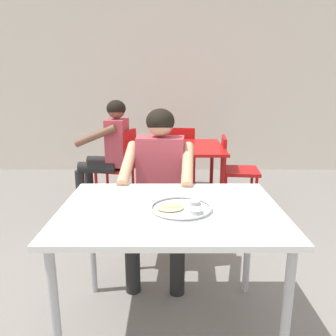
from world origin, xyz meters
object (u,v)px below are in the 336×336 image
(diner_foreground, at_px, (160,178))
(chair_red_left, at_px, (122,163))
(table_background_red, at_px, (182,153))
(patron_background, at_px, (111,144))
(chair_red_far, at_px, (182,152))
(chair_red_right, at_px, (235,166))
(chair_foreground, at_px, (163,198))
(thali_tray, at_px, (182,208))
(table_foreground, at_px, (172,221))

(diner_foreground, bearing_deg, chair_red_left, 109.07)
(table_background_red, height_order, patron_background, patron_background)
(table_background_red, relative_size, chair_red_far, 1.11)
(chair_red_far, bearing_deg, diner_foreground, -96.78)
(chair_red_left, xyz_separation_m, chair_red_right, (1.27, -0.01, -0.04))
(chair_red_left, height_order, patron_background, patron_background)
(chair_foreground, height_order, chair_red_left, chair_red_left)
(thali_tray, bearing_deg, chair_foreground, 97.40)
(thali_tray, relative_size, diner_foreground, 0.27)
(chair_foreground, bearing_deg, table_foreground, -85.91)
(table_foreground, bearing_deg, patron_background, 108.36)
(chair_foreground, distance_m, chair_red_far, 1.78)
(diner_foreground, bearing_deg, chair_red_far, 83.22)
(table_background_red, bearing_deg, chair_red_far, 87.56)
(chair_red_left, bearing_deg, table_background_red, -2.49)
(chair_red_left, height_order, chair_red_far, chair_red_left)
(chair_red_far, height_order, patron_background, patron_background)
(chair_red_right, bearing_deg, chair_foreground, -125.27)
(table_foreground, relative_size, chair_red_left, 1.31)
(thali_tray, xyz_separation_m, chair_red_right, (0.67, 2.03, -0.29))
(chair_red_far, bearing_deg, table_background_red, -92.44)
(table_foreground, height_order, chair_foreground, chair_foreground)
(thali_tray, height_order, patron_background, patron_background)
(patron_background, bearing_deg, chair_foreground, -61.60)
(chair_foreground, relative_size, patron_background, 0.70)
(thali_tray, bearing_deg, diner_foreground, 100.78)
(table_foreground, bearing_deg, chair_red_right, 70.08)
(table_background_red, xyz_separation_m, patron_background, (-0.79, 0.01, 0.09))
(table_foreground, distance_m, table_background_red, 1.99)
(diner_foreground, bearing_deg, chair_red_right, 59.06)
(thali_tray, relative_size, patron_background, 0.27)
(table_background_red, relative_size, chair_red_right, 1.15)
(table_background_red, height_order, chair_red_left, chair_red_left)
(chair_foreground, xyz_separation_m, table_background_red, (0.19, 1.10, 0.14))
(table_foreground, xyz_separation_m, chair_red_left, (-0.54, 2.01, -0.17))
(chair_foreground, distance_m, diner_foreground, 0.32)
(table_foreground, xyz_separation_m, thali_tray, (0.06, -0.03, 0.09))
(diner_foreground, height_order, table_background_red, diner_foreground)
(table_foreground, height_order, thali_tray, thali_tray)
(chair_foreground, height_order, diner_foreground, diner_foreground)
(chair_foreground, bearing_deg, chair_red_right, 54.73)
(thali_tray, relative_size, chair_red_left, 0.37)
(chair_red_right, bearing_deg, patron_background, -179.61)
(chair_red_left, xyz_separation_m, chair_red_far, (0.70, 0.64, -0.02))
(thali_tray, height_order, chair_foreground, chair_foreground)
(patron_background, bearing_deg, chair_red_left, 9.99)
(patron_background, bearing_deg, thali_tray, -70.47)
(chair_foreground, xyz_separation_m, chair_red_far, (0.22, 1.77, 0.00))
(chair_red_right, bearing_deg, chair_red_far, 130.79)
(patron_background, bearing_deg, diner_foreground, -66.23)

